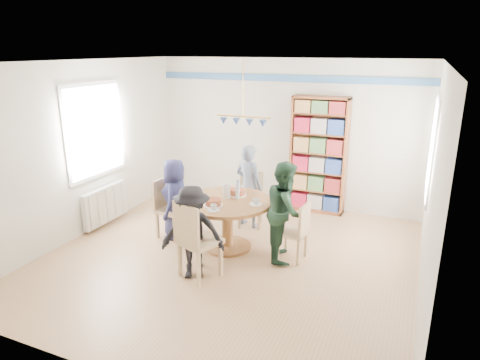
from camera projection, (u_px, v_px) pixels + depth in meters
The scene contains 14 objects.
ground at pixel (229, 258), 6.09m from camera, with size 5.00×5.00×0.00m, color tan.
room_shell at pixel (236, 132), 6.46m from camera, with size 5.00×5.00×5.00m.
radiator at pixel (105, 205), 7.16m from camera, with size 0.12×1.00×0.60m.
dining_table at pixel (227, 213), 6.25m from camera, with size 1.30×1.30×0.75m.
chair_left at pixel (168, 205), 6.69m from camera, with size 0.45×0.45×0.93m.
chair_right at pixel (297, 229), 5.91m from camera, with size 0.40×0.40×0.84m.
chair_far at pixel (251, 196), 7.14m from camera, with size 0.49×0.49×0.89m.
chair_near at pixel (194, 237), 5.39m from camera, with size 0.60×0.60×1.05m.
person_left at pixel (175, 199), 6.58m from camera, with size 0.62×0.40×1.27m, color #1B1C3C.
person_right at pixel (286, 211), 5.91m from camera, with size 0.68×0.53×1.41m, color #183120.
person_far at pixel (249, 186), 7.02m from camera, with size 0.50×0.33×1.38m, color gray.
person_near at pixel (193, 233), 5.42m from camera, with size 0.80×0.46×1.24m, color black.
bookshelf at pixel (318, 156), 7.59m from camera, with size 0.99×0.30×2.08m.
tableware at pixel (227, 196), 6.21m from camera, with size 1.07×1.07×0.28m.
Camera 1 is at (2.32, -4.98, 2.87)m, focal length 32.00 mm.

